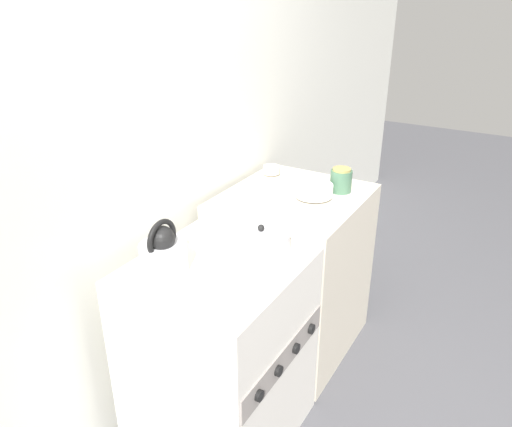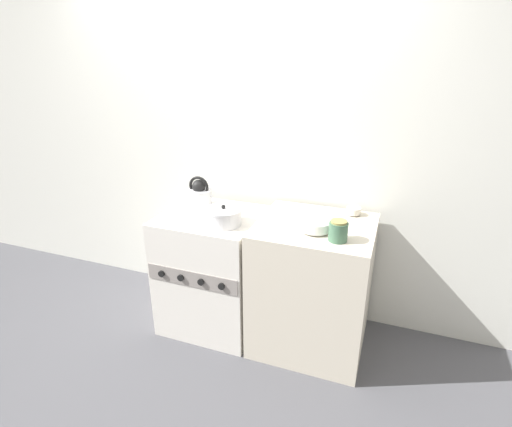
% 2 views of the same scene
% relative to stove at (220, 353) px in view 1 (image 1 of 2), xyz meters
% --- Properties ---
extents(wall_back, '(7.00, 0.06, 2.50)m').
position_rel_stove_xyz_m(wall_back, '(0.00, 0.43, 0.81)').
color(wall_back, silver).
rests_on(wall_back, ground_plane).
extents(stove, '(0.67, 0.64, 0.87)m').
position_rel_stove_xyz_m(stove, '(0.00, 0.00, 0.00)').
color(stove, silver).
rests_on(stove, ground_plane).
extents(counter, '(0.74, 0.67, 0.90)m').
position_rel_stove_xyz_m(counter, '(0.73, 0.03, 0.01)').
color(counter, beige).
rests_on(counter, ground_plane).
extents(kettle, '(0.22, 0.18, 0.22)m').
position_rel_stove_xyz_m(kettle, '(-0.15, 0.14, 0.52)').
color(kettle, silver).
rests_on(kettle, stove).
extents(cooking_pot, '(0.24, 0.24, 0.14)m').
position_rel_stove_xyz_m(cooking_pot, '(0.15, -0.11, 0.49)').
color(cooking_pot, silver).
rests_on(cooking_pot, stove).
extents(enamel_bowl, '(0.19, 0.19, 0.07)m').
position_rel_stove_xyz_m(enamel_bowl, '(0.74, -0.07, 0.50)').
color(enamel_bowl, white).
rests_on(enamel_bowl, counter).
extents(small_ceramic_bowl, '(0.09, 0.09, 0.05)m').
position_rel_stove_xyz_m(small_ceramic_bowl, '(0.93, 0.27, 0.49)').
color(small_ceramic_bowl, beige).
rests_on(small_ceramic_bowl, counter).
extents(storage_jar, '(0.11, 0.11, 0.12)m').
position_rel_stove_xyz_m(storage_jar, '(0.89, -0.15, 0.52)').
color(storage_jar, '#3F664C').
rests_on(storage_jar, counter).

